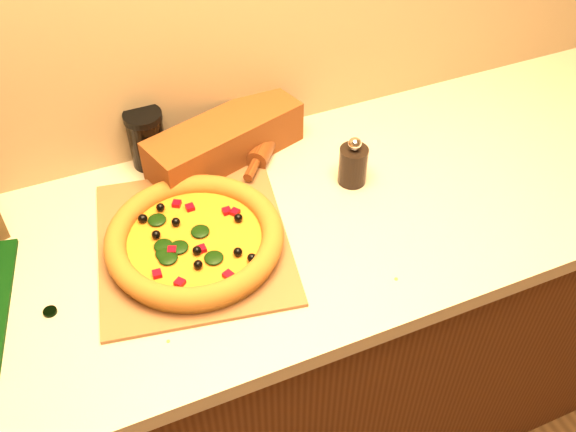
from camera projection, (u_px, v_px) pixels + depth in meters
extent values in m
cube|color=#49230F|center=(271.00, 349.00, 1.70)|extent=(2.80, 0.65, 0.86)
cube|color=#C1AF97|center=(268.00, 231.00, 1.38)|extent=(2.84, 0.68, 0.04)
cube|color=brown|center=(193.00, 242.00, 1.33)|extent=(0.45, 0.49, 0.01)
cube|color=brown|center=(179.00, 158.00, 1.52)|extent=(0.09, 0.18, 0.01)
cylinder|color=#B6822D|center=(196.00, 244.00, 1.31)|extent=(0.34, 0.34, 0.02)
cylinder|color=orange|center=(195.00, 239.00, 1.30)|extent=(0.29, 0.29, 0.01)
torus|color=brown|center=(195.00, 237.00, 1.29)|extent=(0.36, 0.36, 0.04)
ellipsoid|color=black|center=(215.00, 219.00, 1.33)|extent=(0.04, 0.04, 0.01)
sphere|color=black|center=(177.00, 248.00, 1.26)|extent=(0.02, 0.02, 0.02)
cube|color=maroon|center=(213.00, 251.00, 1.26)|extent=(0.02, 0.02, 0.01)
cylinder|color=black|center=(50.00, 311.00, 1.20)|extent=(0.03, 0.03, 0.01)
cylinder|color=black|center=(353.00, 165.00, 1.44)|extent=(0.06, 0.06, 0.09)
sphere|color=silver|center=(355.00, 144.00, 1.40)|extent=(0.03, 0.03, 0.03)
cylinder|color=#5A240F|center=(272.00, 130.00, 1.57)|extent=(0.20, 0.23, 0.05)
cylinder|color=#5A240F|center=(290.00, 95.00, 1.67)|extent=(0.05, 0.06, 0.02)
cylinder|color=#5A240F|center=(252.00, 170.00, 1.46)|extent=(0.05, 0.06, 0.02)
cube|color=brown|center=(225.00, 141.00, 1.49)|extent=(0.40, 0.23, 0.10)
cylinder|color=black|center=(147.00, 142.00, 1.47)|extent=(0.08, 0.08, 0.12)
cylinder|color=black|center=(142.00, 116.00, 1.42)|extent=(0.09, 0.09, 0.02)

